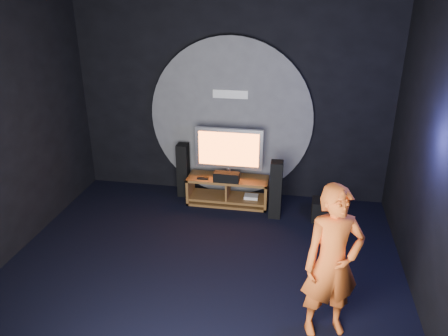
% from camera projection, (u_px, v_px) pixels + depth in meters
% --- Properties ---
extents(floor, '(5.00, 5.00, 0.00)m').
position_uv_depth(floor, '(197.00, 280.00, 5.28)').
color(floor, black).
rests_on(floor, ground).
extents(back_wall, '(5.00, 0.04, 3.50)m').
position_uv_depth(back_wall, '(231.00, 91.00, 6.85)').
color(back_wall, black).
rests_on(back_wall, ground).
extents(front_wall, '(5.00, 0.04, 3.50)m').
position_uv_depth(front_wall, '(81.00, 304.00, 2.33)').
color(front_wall, black).
rests_on(front_wall, ground).
extents(right_wall, '(0.04, 5.00, 3.50)m').
position_uv_depth(right_wall, '(447.00, 161.00, 4.18)').
color(right_wall, black).
rests_on(right_wall, ground).
extents(wall_disc_panel, '(2.60, 0.11, 2.60)m').
position_uv_depth(wall_disc_panel, '(231.00, 119.00, 6.97)').
color(wall_disc_panel, '#515156').
rests_on(wall_disc_panel, ground).
extents(media_console, '(1.29, 0.45, 0.45)m').
position_uv_depth(media_console, '(228.00, 192.00, 7.05)').
color(media_console, brown).
rests_on(media_console, ground).
extents(tv, '(1.07, 0.22, 0.80)m').
position_uv_depth(tv, '(229.00, 151.00, 6.84)').
color(tv, silver).
rests_on(tv, media_console).
extents(center_speaker, '(0.40, 0.15, 0.15)m').
position_uv_depth(center_speaker, '(226.00, 177.00, 6.79)').
color(center_speaker, black).
rests_on(center_speaker, media_console).
extents(remote, '(0.18, 0.05, 0.02)m').
position_uv_depth(remote, '(203.00, 178.00, 6.90)').
color(remote, black).
rests_on(remote, media_console).
extents(tower_speaker_left, '(0.18, 0.20, 0.91)m').
position_uv_depth(tower_speaker_left, '(183.00, 170.00, 7.22)').
color(tower_speaker_left, black).
rests_on(tower_speaker_left, ground).
extents(tower_speaker_right, '(0.18, 0.20, 0.91)m').
position_uv_depth(tower_speaker_right, '(276.00, 190.00, 6.55)').
color(tower_speaker_right, black).
rests_on(tower_speaker_right, ground).
extents(subwoofer, '(0.30, 0.30, 0.33)m').
position_uv_depth(subwoofer, '(322.00, 210.00, 6.56)').
color(subwoofer, black).
rests_on(subwoofer, ground).
extents(player, '(0.69, 0.57, 1.64)m').
position_uv_depth(player, '(332.00, 263.00, 4.22)').
color(player, orange).
rests_on(player, ground).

